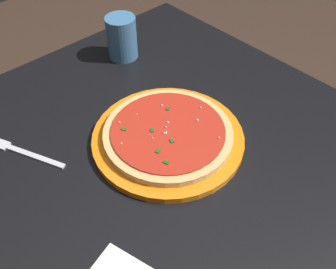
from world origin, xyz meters
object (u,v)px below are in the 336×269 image
serving_plate (168,138)px  cup_tall_drink (122,38)px  fork (24,152)px  pizza (168,133)px

serving_plate → cup_tall_drink: 0.37m
cup_tall_drink → fork: size_ratio=0.69×
cup_tall_drink → fork: 0.43m
serving_plate → fork: 0.32m
pizza → cup_tall_drink: 0.37m
serving_plate → fork: serving_plate is taller
serving_plate → pizza: 0.02m
cup_tall_drink → fork: bearing=-159.2°
pizza → fork: pizza is taller
serving_plate → fork: size_ratio=1.95×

